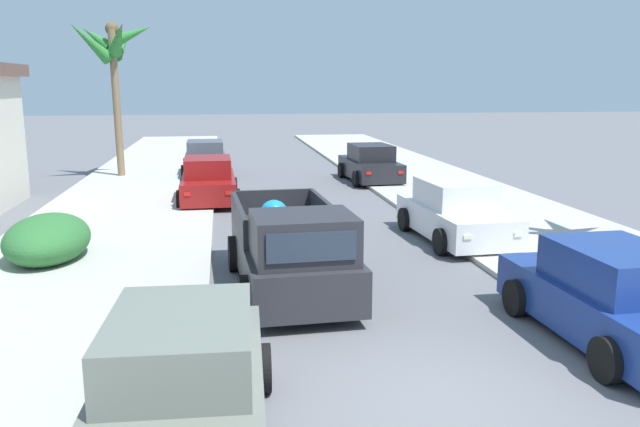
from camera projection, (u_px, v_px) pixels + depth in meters
ground_plane at (436, 400)px, 8.22m from camera, size 160.00×160.00×0.00m
sidewalk_left at (121, 218)px, 19.00m from camera, size 5.39×60.00×0.12m
sidewalk_right at (483, 208)px, 20.67m from camera, size 5.39×60.00×0.12m
curb_left at (166, 217)px, 19.19m from camera, size 0.16×60.00×0.10m
curb_right at (444, 209)px, 20.48m from camera, size 0.16×60.00×0.10m
pickup_truck at (291, 252)px, 12.39m from camera, size 2.39×5.29×1.80m
car_left_near at (612, 298)px, 9.96m from camera, size 2.11×4.30×1.54m
car_right_near at (208, 181)px, 21.86m from camera, size 2.06×4.28×1.54m
car_left_mid at (455, 213)px, 16.50m from camera, size 2.19×4.33×1.54m
car_right_mid at (182, 389)px, 6.98m from camera, size 2.14×4.31×1.54m
car_left_far at (370, 164)px, 26.48m from camera, size 2.15×4.31×1.54m
car_right_far at (205, 159)px, 28.22m from camera, size 2.09×4.29×1.54m
palm_tree_left_fore at (112, 49)px, 26.29m from camera, size 3.34×3.74×6.53m
hedge_bush at (48, 239)px, 14.40m from camera, size 1.80×2.80×1.10m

